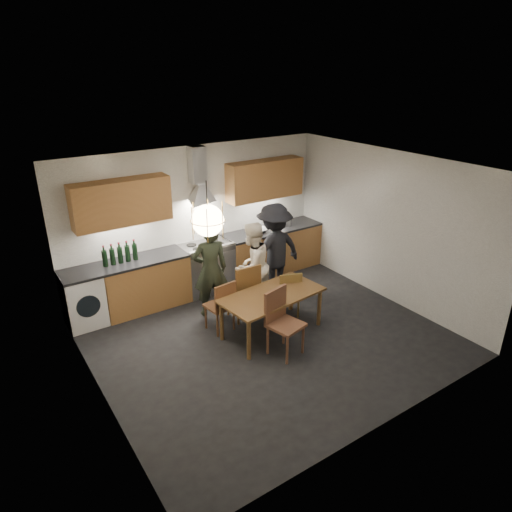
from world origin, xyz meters
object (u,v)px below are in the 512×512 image
person_mid (252,266)px  mixing_bowl (260,230)px  stock_pot (286,222)px  chair_back_left (222,303)px  dining_table (272,299)px  person_right (274,251)px  wine_bottles (120,253)px  chair_front (281,318)px  person_left (210,270)px

person_mid → mixing_bowl: size_ratio=5.22×
mixing_bowl → stock_pot: bearing=0.8°
person_mid → stock_pot: bearing=-162.9°
chair_back_left → person_mid: (0.82, 0.42, 0.27)m
chair_back_left → stock_pot: bearing=-154.8°
dining_table → person_mid: person_mid is taller
chair_back_left → stock_pot: 2.72m
person_right → mixing_bowl: (0.26, 0.81, 0.09)m
wine_bottles → chair_front: bearing=-58.2°
person_right → mixing_bowl: size_ratio=5.86×
dining_table → mixing_bowl: bearing=54.5°
stock_pot → wine_bottles: size_ratio=0.33×
dining_table → person_left: bearing=109.6°
chair_back_left → wine_bottles: 1.87m
mixing_bowl → dining_table: bearing=-119.5°
chair_front → wine_bottles: size_ratio=1.70×
mixing_bowl → chair_front: bearing=-117.9°
person_left → wine_bottles: size_ratio=2.78×
chair_front → stock_pot: stock_pot is taller
chair_front → person_mid: (0.40, 1.35, 0.19)m
person_left → mixing_bowl: (1.53, 0.81, 0.13)m
chair_back_left → person_right: (1.40, 0.58, 0.36)m
dining_table → person_left: (-0.49, 1.03, 0.21)m
chair_front → person_left: (-0.30, 1.52, 0.24)m
dining_table → person_mid: bearing=70.7°
chair_front → wine_bottles: bearing=108.2°
stock_pot → chair_back_left: bearing=-148.4°
wine_bottles → person_right: bearing=-19.4°
mixing_bowl → stock_pot: 0.62m
person_left → chair_front: bearing=113.0°
stock_pot → wine_bottles: 3.33m
chair_back_left → dining_table: bearing=137.7°
chair_back_left → mixing_bowl: 2.21m
person_mid → mixing_bowl: (0.84, 0.97, 0.18)m
chair_back_left → stock_pot: size_ratio=4.50×
chair_front → person_mid: size_ratio=0.65×
mixing_bowl → stock_pot: (0.62, 0.01, 0.03)m
person_mid → chair_front: bearing=56.7°
person_left → person_right: bearing=-168.3°
chair_back_left → wine_bottles: size_ratio=1.48×
person_right → person_left: bearing=-1.7°
person_left → person_right: 1.27m
chair_back_left → mixing_bowl: size_ratio=2.95×
chair_front → wine_bottles: (-1.47, 2.37, 0.51)m
dining_table → wine_bottles: (-1.66, 1.89, 0.48)m
person_mid → stock_pot: (1.46, 0.98, 0.21)m
chair_front → dining_table: bearing=54.8°
dining_table → person_mid: 0.91m
person_right → mixing_bowl: person_right is taller
stock_pot → mixing_bowl: bearing=-179.2°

